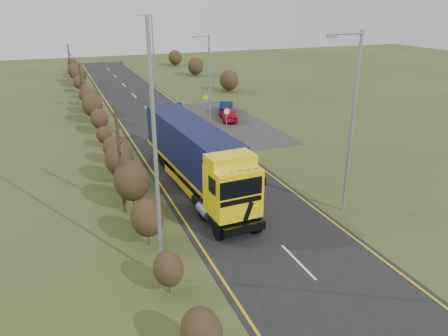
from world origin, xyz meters
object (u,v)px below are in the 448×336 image
lorry (196,154)px  car_red_hatchback (229,115)px  car_blue_sedan (226,107)px  speed_sign (227,116)px  streetlight_near (351,117)px

lorry → car_red_hatchback: size_ratio=4.12×
car_blue_sedan → speed_sign: speed_sign is taller
lorry → car_blue_sedan: bearing=59.5°
lorry → streetlight_near: 9.51m
lorry → car_red_hatchback: 16.79m
car_red_hatchback → car_blue_sedan: car_blue_sedan is taller
car_red_hatchback → speed_sign: size_ratio=1.46×
car_red_hatchback → streetlight_near: bearing=99.6°
lorry → speed_sign: 12.01m
car_blue_sedan → speed_sign: bearing=93.2°
streetlight_near → speed_sign: bearing=91.6°
car_blue_sedan → speed_sign: size_ratio=1.59×
streetlight_near → lorry: bearing=137.3°
car_blue_sedan → streetlight_near: size_ratio=0.39×
lorry → streetlight_near: bearing=-46.0°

